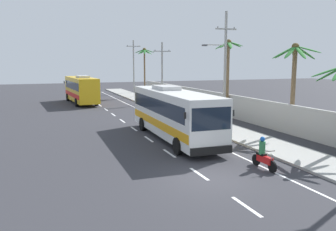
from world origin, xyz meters
name	(u,v)px	position (x,y,z in m)	size (l,w,h in m)	color
ground_plane	(207,179)	(0.00, 0.00, 0.00)	(160.00, 160.00, 0.00)	#303035
sidewalk_kerb	(226,130)	(6.80, 10.00, 0.07)	(3.20, 90.00, 0.14)	#999993
lane_markings	(156,125)	(2.33, 14.39, 0.00)	(3.78, 71.00, 0.01)	white
boundary_wall	(241,108)	(10.60, 14.00, 1.13)	(0.24, 60.00, 2.27)	#B2B2AD
coach_bus_foreground	(173,112)	(1.71, 8.73, 1.93)	(3.12, 12.22, 3.70)	white
coach_bus_far_lane	(81,89)	(-1.89, 33.00, 1.94)	(3.54, 10.84, 3.72)	gold
motorcycle_beside_bus	(169,113)	(4.36, 16.53, 0.64)	(0.56, 1.96, 1.56)	black
motorcycle_trailing	(263,156)	(3.49, 0.47, 0.67)	(0.56, 1.96, 1.66)	black
pedestrian_near_kerb	(195,109)	(6.67, 15.73, 1.07)	(0.36, 0.36, 1.78)	#2D7A47
utility_pole_mid	(224,65)	(8.62, 13.77, 5.21)	(3.34, 0.24, 9.89)	#9E9E99
utility_pole_far	(162,71)	(8.32, 29.73, 4.23)	(2.43, 0.24, 8.04)	#9E9E99
utility_pole_distant	(134,66)	(8.66, 45.69, 4.85)	(2.55, 0.24, 9.21)	#9E9E99
palm_second	(228,62)	(10.25, 15.93, 5.42)	(2.74, 2.74, 7.63)	brown
palm_third	(145,60)	(8.63, 38.90, 5.76)	(3.05, 3.05, 7.65)	brown
palm_fourth	(294,71)	(11.00, 7.38, 4.79)	(3.43, 3.45, 6.87)	brown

